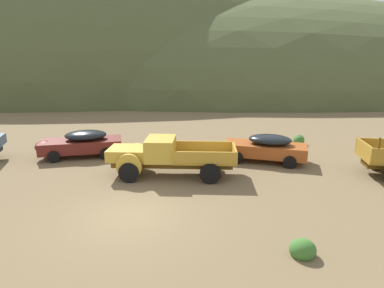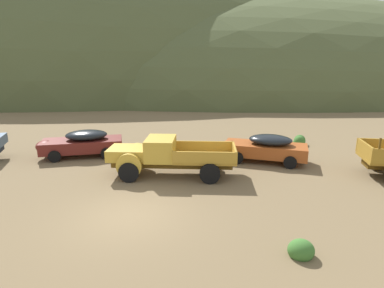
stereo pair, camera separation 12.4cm
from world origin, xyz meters
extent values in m
plane|color=brown|center=(0.00, 0.00, 0.00)|extent=(300.00, 300.00, 0.00)
ellipsoid|color=#4C5633|center=(-19.49, 61.67, 0.00)|extent=(119.54, 74.99, 51.98)
ellipsoid|color=#4C5633|center=(15.41, 56.62, 0.00)|extent=(118.06, 66.55, 34.54)
cube|color=#B7B2A8|center=(-8.35, 7.11, 1.09)|extent=(0.36, 1.13, 0.44)
cube|color=maroon|center=(-3.99, 7.59, 0.68)|extent=(4.83, 2.69, 0.68)
ellipsoid|color=black|center=(-3.72, 7.64, 1.28)|extent=(2.64, 2.05, 0.57)
ellipsoid|color=maroon|center=(-6.00, 7.19, 0.75)|extent=(1.27, 1.64, 0.61)
cylinder|color=black|center=(-5.55, 8.22, 0.34)|extent=(0.71, 0.33, 0.68)
cylinder|color=black|center=(-5.20, 6.41, 0.34)|extent=(0.71, 0.33, 0.68)
cylinder|color=black|center=(-2.78, 8.77, 0.34)|extent=(0.71, 0.33, 0.68)
cylinder|color=black|center=(-2.42, 6.96, 0.34)|extent=(0.71, 0.33, 0.68)
cube|color=brown|center=(1.47, 4.24, 0.66)|extent=(5.93, 1.34, 0.36)
cube|color=gold|center=(-0.69, 4.39, 1.11)|extent=(1.97, 1.77, 0.55)
cube|color=#B7B2A8|center=(-1.56, 4.45, 1.09)|extent=(0.16, 1.13, 0.44)
cylinder|color=gold|center=(-0.37, 5.34, 0.76)|extent=(1.21, 0.27, 1.20)
cylinder|color=gold|center=(-0.51, 3.40, 0.76)|extent=(1.21, 0.27, 1.20)
cube|color=gold|center=(0.91, 4.28, 1.36)|extent=(1.49, 1.98, 1.05)
cube|color=black|center=(0.30, 4.32, 1.57)|extent=(0.16, 1.60, 0.59)
cube|color=#B5882D|center=(3.08, 4.12, 0.90)|extent=(3.11, 2.17, 0.12)
cube|color=#B5882D|center=(3.15, 5.10, 1.23)|extent=(2.97, 0.31, 0.55)
cube|color=#B5882D|center=(3.01, 3.14, 1.23)|extent=(2.97, 0.31, 0.55)
cube|color=#B5882D|center=(4.50, 4.02, 1.23)|extent=(0.24, 1.97, 0.55)
cylinder|color=black|center=(-0.52, 3.35, 0.48)|extent=(0.98, 0.35, 0.96)
cylinder|color=black|center=(3.40, 5.12, 0.48)|extent=(0.98, 0.35, 0.96)
cylinder|color=black|center=(3.25, 3.08, 0.48)|extent=(0.98, 0.35, 0.96)
cube|color=#A34C1E|center=(6.58, 6.34, 0.68)|extent=(4.83, 3.08, 0.68)
ellipsoid|color=black|center=(6.84, 6.25, 1.28)|extent=(2.71, 2.20, 0.57)
ellipsoid|color=#A34C1E|center=(4.66, 6.98, 0.75)|extent=(1.38, 1.63, 0.61)
cylinder|color=black|center=(5.53, 7.60, 0.34)|extent=(0.71, 0.41, 0.68)
cylinder|color=black|center=(4.98, 5.96, 0.34)|extent=(0.71, 0.41, 0.68)
cylinder|color=black|center=(8.18, 6.72, 0.34)|extent=(0.71, 0.41, 0.68)
cylinder|color=black|center=(7.63, 5.07, 0.34)|extent=(0.71, 0.41, 0.68)
cube|color=#A47826|center=(10.87, 4.01, 1.31)|extent=(0.49, 2.03, 0.70)
cube|color=#593D12|center=(10.89, 2.96, 1.91)|extent=(0.09, 0.09, 0.50)
cylinder|color=black|center=(12.18, 4.85, 0.48)|extent=(1.00, 0.46, 0.96)
ellipsoid|color=#3D702D|center=(9.75, 9.95, 0.16)|extent=(0.61, 0.55, 0.57)
ellipsoid|color=#3D702D|center=(9.91, 10.07, 0.23)|extent=(0.77, 0.69, 0.85)
ellipsoid|color=#3D702D|center=(9.78, 9.75, 0.23)|extent=(0.76, 0.68, 0.83)
ellipsoid|color=olive|center=(5.25, 8.65, 0.15)|extent=(0.79, 0.71, 0.56)
ellipsoid|color=olive|center=(5.33, 8.70, 0.21)|extent=(0.72, 0.65, 0.78)
ellipsoid|color=olive|center=(5.27, 8.59, 0.24)|extent=(0.86, 0.77, 0.89)
ellipsoid|color=#3D702D|center=(5.44, -2.57, 0.18)|extent=(0.62, 0.56, 0.65)
ellipsoid|color=#3D702D|center=(5.48, -2.58, 0.18)|extent=(0.77, 0.70, 0.66)
camera|label=1|loc=(2.02, -10.55, 5.50)|focal=29.44mm
camera|label=2|loc=(2.14, -10.55, 5.50)|focal=29.44mm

